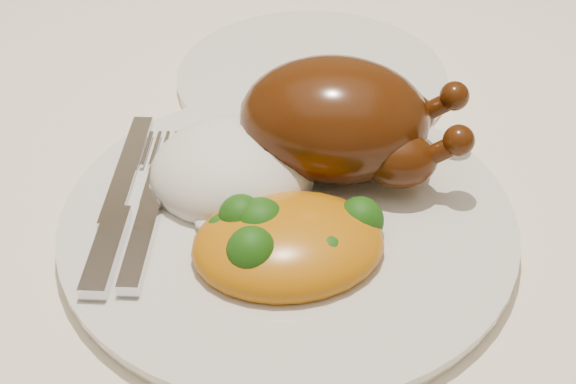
{
  "coord_description": "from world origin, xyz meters",
  "views": [
    {
      "loc": [
        0.11,
        -0.53,
        1.13
      ],
      "look_at": [
        0.11,
        -0.13,
        0.8
      ],
      "focal_mm": 50.0,
      "sensor_mm": 36.0,
      "label": 1
    }
  ],
  "objects_px": {
    "dinner_plate": "(288,222)",
    "roast_chicken": "(340,120)",
    "side_plate": "(312,78)",
    "dining_table": "(160,220)"
  },
  "relations": [
    {
      "from": "dining_table",
      "to": "dinner_plate",
      "type": "distance_m",
      "value": 0.2
    },
    {
      "from": "side_plate",
      "to": "dinner_plate",
      "type": "bearing_deg",
      "value": -96.81
    },
    {
      "from": "dinner_plate",
      "to": "roast_chicken",
      "type": "distance_m",
      "value": 0.08
    },
    {
      "from": "side_plate",
      "to": "roast_chicken",
      "type": "bearing_deg",
      "value": -84.16
    },
    {
      "from": "dining_table",
      "to": "dinner_plate",
      "type": "xyz_separation_m",
      "value": [
        0.11,
        -0.13,
        0.11
      ]
    },
    {
      "from": "dining_table",
      "to": "roast_chicken",
      "type": "height_order",
      "value": "roast_chicken"
    },
    {
      "from": "dinner_plate",
      "to": "side_plate",
      "type": "xyz_separation_m",
      "value": [
        0.02,
        0.19,
        -0.0
      ]
    },
    {
      "from": "dinner_plate",
      "to": "roast_chicken",
      "type": "xyz_separation_m",
      "value": [
        0.04,
        0.05,
        0.05
      ]
    },
    {
      "from": "dining_table",
      "to": "side_plate",
      "type": "xyz_separation_m",
      "value": [
        0.13,
        0.06,
        0.11
      ]
    },
    {
      "from": "dinner_plate",
      "to": "side_plate",
      "type": "distance_m",
      "value": 0.19
    }
  ]
}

